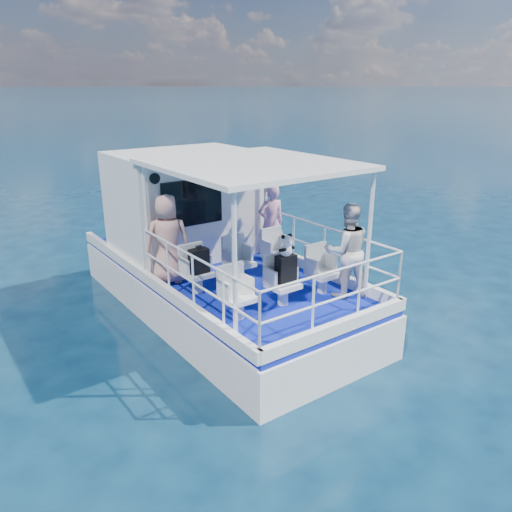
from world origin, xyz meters
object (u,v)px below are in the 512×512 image
(backpack_center, at_px, (286,270))
(passenger_stbd_aft, at_px, (347,251))
(passenger_port_fwd, at_px, (168,239))
(panda, at_px, (286,245))

(backpack_center, bearing_deg, passenger_stbd_aft, -14.30)
(passenger_port_fwd, relative_size, panda, 4.58)
(passenger_stbd_aft, bearing_deg, backpack_center, 10.70)
(panda, bearing_deg, passenger_port_fwd, 117.18)
(panda, bearing_deg, backpack_center, 48.56)
(passenger_port_fwd, relative_size, backpack_center, 3.31)
(backpack_center, bearing_deg, passenger_port_fwd, 117.69)
(panda, bearing_deg, passenger_stbd_aft, -13.30)
(passenger_stbd_aft, height_order, panda, passenger_stbd_aft)
(passenger_port_fwd, relative_size, passenger_stbd_aft, 1.00)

